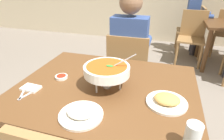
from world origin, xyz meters
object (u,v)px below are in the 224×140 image
(diner_main, at_px, (130,47))
(patron_bg_middle, at_px, (194,16))
(chair_diner_main, at_px, (128,69))
(drink_glass, at_px, (192,137))
(sauce_dish, at_px, (61,77))
(curry_bowl, at_px, (107,70))
(appetizer_plate, at_px, (167,101))
(chair_bg_middle, at_px, (194,27))
(dining_table_main, at_px, (106,98))
(chair_bg_window, at_px, (192,34))
(rice_plate, at_px, (81,113))

(diner_main, xyz_separation_m, patron_bg_middle, (0.81, 2.07, 0.00))
(chair_diner_main, bearing_deg, drink_glass, -65.99)
(sauce_dish, bearing_deg, diner_main, 66.52)
(chair_diner_main, distance_m, curry_bowl, 0.87)
(sauce_dish, bearing_deg, appetizer_plate, -7.26)
(chair_bg_middle, bearing_deg, patron_bg_middle, -125.80)
(dining_table_main, height_order, drink_glass, drink_glass)
(drink_glass, bearing_deg, dining_table_main, 143.53)
(drink_glass, bearing_deg, patron_bg_middle, 84.76)
(curry_bowl, height_order, drink_glass, curry_bowl)
(appetizer_plate, bearing_deg, sauce_dish, 172.74)
(chair_diner_main, height_order, drink_glass, chair_diner_main)
(chair_bg_window, bearing_deg, chair_bg_middle, 81.32)
(sauce_dish, bearing_deg, chair_diner_main, 65.63)
(dining_table_main, height_order, chair_bg_middle, chair_bg_middle)
(dining_table_main, xyz_separation_m, sauce_dish, (-0.35, 0.01, 0.12))
(drink_glass, bearing_deg, rice_plate, 174.69)
(curry_bowl, bearing_deg, chair_bg_window, 72.57)
(diner_main, distance_m, curry_bowl, 0.83)
(dining_table_main, xyz_separation_m, diner_main, (0.00, 0.81, 0.10))
(appetizer_plate, bearing_deg, drink_glass, -69.56)
(curry_bowl, relative_size, chair_bg_window, 0.37)
(dining_table_main, xyz_separation_m, drink_glass, (0.52, -0.38, 0.16))
(curry_bowl, height_order, appetizer_plate, curry_bowl)
(appetizer_plate, distance_m, drink_glass, 0.32)
(diner_main, relative_size, rice_plate, 5.46)
(chair_diner_main, xyz_separation_m, diner_main, (0.00, 0.03, 0.24))
(rice_plate, relative_size, drink_glass, 1.85)
(chair_diner_main, bearing_deg, sauce_dish, -114.37)
(curry_bowl, bearing_deg, chair_diner_main, 90.99)
(drink_glass, bearing_deg, sauce_dish, 155.58)
(chair_diner_main, xyz_separation_m, rice_plate, (-0.03, -1.11, 0.26))
(dining_table_main, bearing_deg, rice_plate, -95.24)
(dining_table_main, distance_m, drink_glass, 0.66)
(curry_bowl, relative_size, chair_bg_middle, 0.37)
(dining_table_main, relative_size, chair_bg_window, 1.35)
(curry_bowl, distance_m, sauce_dish, 0.38)
(chair_bg_middle, distance_m, patron_bg_middle, 0.25)
(chair_bg_window, bearing_deg, drink_glass, -95.38)
(rice_plate, height_order, chair_bg_middle, chair_bg_middle)
(chair_diner_main, xyz_separation_m, sauce_dish, (-0.35, -0.77, 0.25))
(rice_plate, xyz_separation_m, sauce_dish, (-0.32, 0.34, -0.01))
(curry_bowl, distance_m, chair_bg_middle, 3.10)
(dining_table_main, distance_m, patron_bg_middle, 3.00)
(dining_table_main, height_order, chair_bg_window, chair_bg_window)
(chair_diner_main, xyz_separation_m, curry_bowl, (0.01, -0.79, 0.36))
(chair_bg_middle, bearing_deg, sauce_dish, -112.36)
(chair_bg_window, bearing_deg, curry_bowl, -107.43)
(dining_table_main, height_order, sauce_dish, sauce_dish)
(chair_diner_main, relative_size, chair_bg_middle, 1.00)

